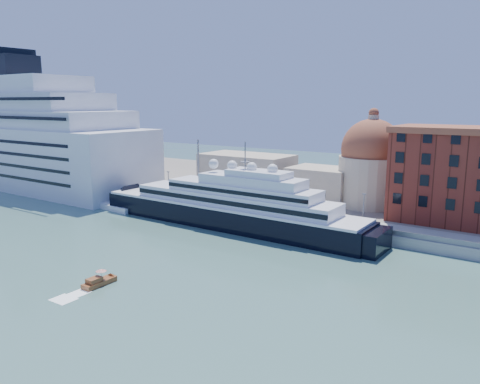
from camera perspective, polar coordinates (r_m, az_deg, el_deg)
The scene contains 9 objects.
ground at distance 100.77m, azimuth -8.21°, elevation -7.10°, with size 400.00×400.00×0.00m, color #386157.
quay at distance 126.45m, azimuth 2.28°, elevation -2.69°, with size 180.00×10.00×2.50m, color gray.
land at distance 161.88m, azimuth 10.08°, elevation 0.07°, with size 260.00×72.00×2.00m, color slate.
quay_fence at distance 122.34m, azimuth 1.16°, elevation -2.26°, with size 180.00×0.10×1.20m, color slate.
superyacht at distance 119.76m, azimuth -2.59°, elevation -1.93°, with size 84.71×11.74×25.32m.
service_barge at distance 140.75m, azimuth -14.66°, elevation -1.79°, with size 14.09×5.85×3.09m.
water_taxi at distance 85.12m, azimuth -16.86°, elevation -10.40°, with size 2.13×6.18×2.92m.
church at distance 142.14m, azimuth 9.64°, elevation 2.64°, with size 66.00×18.00×25.50m.
lamp_posts at distance 130.45m, azimuth -2.80°, elevation 1.58°, with size 120.80×2.40×18.00m.
Camera 1 is at (65.62, -69.92, 30.95)m, focal length 35.00 mm.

